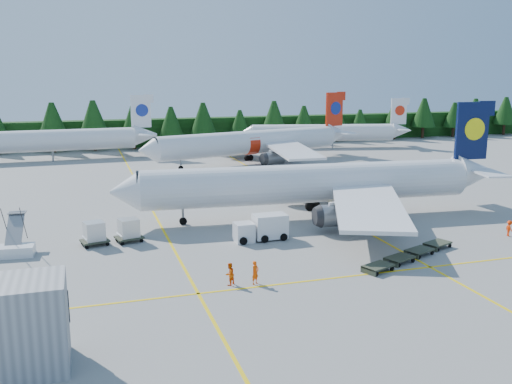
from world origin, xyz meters
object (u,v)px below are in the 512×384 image
object	(u,v)px
airliner_navy	(302,184)
airliner_red	(246,143)
airstairs	(13,248)
service_truck	(261,228)

from	to	relation	value
airliner_navy	airliner_red	xyz separation A→B (m)	(4.88, 39.12, -0.14)
airliner_navy	airliner_red	bearing A→B (deg)	87.25
airliner_navy	airstairs	xyz separation A→B (m)	(-29.85, -4.95, -3.12)
airstairs	airliner_red	bearing A→B (deg)	56.48
airstairs	service_truck	size ratio (longest dim) A/B	0.99
airliner_navy	service_truck	xyz separation A→B (m)	(-7.06, -7.01, -2.60)
airstairs	airliner_navy	bearing A→B (deg)	14.14
airstairs	service_truck	xyz separation A→B (m)	(22.79, -2.06, 0.52)
airstairs	service_truck	world-z (taller)	airstairs
airliner_navy	service_truck	bearing A→B (deg)	-130.87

